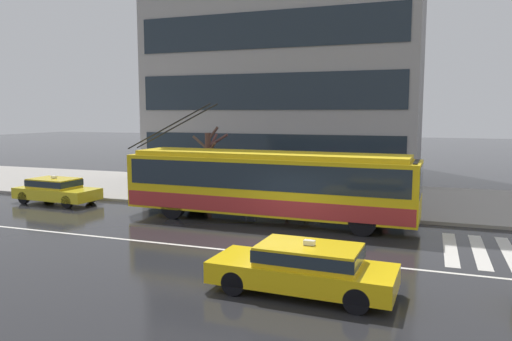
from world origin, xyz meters
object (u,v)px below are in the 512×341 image
(trolleybus, at_px, (268,183))
(taxi_oncoming_near, at_px, (305,266))
(pedestrian_walking_past, at_px, (388,172))
(bus_shelter, at_px, (284,166))
(pedestrian_waiting_by_pole, at_px, (287,169))
(street_tree_bare, at_px, (209,158))
(pedestrian_approaching_curb, at_px, (366,176))
(pedestrian_at_shelter, at_px, (306,172))
(taxi_queued_behind_bus, at_px, (56,189))

(trolleybus, relative_size, taxi_oncoming_near, 2.72)
(pedestrian_walking_past, bearing_deg, taxi_oncoming_near, -94.83)
(bus_shelter, relative_size, pedestrian_waiting_by_pole, 1.85)
(taxi_oncoming_near, xyz_separation_m, street_tree_bare, (-8.34, 12.00, 1.43))
(trolleybus, bearing_deg, taxi_oncoming_near, -65.10)
(bus_shelter, distance_m, pedestrian_approaching_curb, 4.03)
(pedestrian_at_shelter, bearing_deg, pedestrian_walking_past, 13.90)
(bus_shelter, bearing_deg, trolleybus, -84.52)
(taxi_queued_behind_bus, xyz_separation_m, pedestrian_approaching_curb, (15.07, 3.19, 0.98))
(bus_shelter, bearing_deg, street_tree_bare, 170.56)
(taxi_oncoming_near, relative_size, pedestrian_waiting_by_pole, 2.39)
(trolleybus, bearing_deg, pedestrian_waiting_by_pole, 94.67)
(taxi_oncoming_near, relative_size, bus_shelter, 1.29)
(pedestrian_waiting_by_pole, relative_size, street_tree_bare, 0.53)
(pedestrian_walking_past, distance_m, street_tree_bare, 9.36)
(trolleybus, distance_m, pedestrian_waiting_by_pole, 4.14)
(bus_shelter, bearing_deg, pedestrian_approaching_curb, -3.38)
(pedestrian_waiting_by_pole, distance_m, street_tree_bare, 4.50)
(trolleybus, relative_size, pedestrian_walking_past, 6.44)
(pedestrian_walking_past, distance_m, pedestrian_waiting_by_pole, 4.89)
(taxi_queued_behind_bus, bearing_deg, pedestrian_at_shelter, 14.84)
(bus_shelter, height_order, pedestrian_approaching_curb, bus_shelter)
(trolleybus, bearing_deg, pedestrian_walking_past, 43.99)
(bus_shelter, xyz_separation_m, pedestrian_at_shelter, (1.16, -0.19, -0.25))
(bus_shelter, distance_m, pedestrian_at_shelter, 1.20)
(trolleybus, distance_m, pedestrian_at_shelter, 3.56)
(pedestrian_at_shelter, xyz_separation_m, pedestrian_waiting_by_pole, (-1.15, 0.66, 0.04))
(taxi_queued_behind_bus, height_order, pedestrian_approaching_curb, pedestrian_approaching_curb)
(trolleybus, distance_m, taxi_oncoming_near, 8.44)
(trolleybus, xyz_separation_m, street_tree_bare, (-4.81, 4.39, 0.52))
(trolleybus, distance_m, taxi_queued_behind_bus, 11.44)
(pedestrian_walking_past, bearing_deg, bus_shelter, -171.42)
(pedestrian_walking_past, bearing_deg, street_tree_bare, 179.98)
(taxi_queued_behind_bus, distance_m, pedestrian_approaching_curb, 15.43)
(taxi_oncoming_near, bearing_deg, pedestrian_at_shelter, 103.80)
(bus_shelter, distance_m, pedestrian_walking_past, 4.96)
(pedestrian_approaching_curb, xyz_separation_m, street_tree_bare, (-8.47, 0.98, 0.44))
(pedestrian_at_shelter, bearing_deg, pedestrian_waiting_by_pole, 150.16)
(pedestrian_waiting_by_pole, bearing_deg, pedestrian_at_shelter, -29.84)
(pedestrian_at_shelter, height_order, street_tree_bare, street_tree_bare)
(taxi_oncoming_near, xyz_separation_m, pedestrian_waiting_by_pole, (-3.87, 11.74, 1.05))
(pedestrian_approaching_curb, bearing_deg, pedestrian_walking_past, 47.77)
(taxi_queued_behind_bus, height_order, taxi_oncoming_near, same)
(pedestrian_waiting_by_pole, bearing_deg, pedestrian_walking_past, 3.11)
(bus_shelter, bearing_deg, taxi_queued_behind_bus, -162.79)
(pedestrian_walking_past, height_order, street_tree_bare, street_tree_bare)
(trolleybus, bearing_deg, street_tree_bare, 137.58)
(pedestrian_waiting_by_pole, height_order, street_tree_bare, street_tree_bare)
(pedestrian_at_shelter, distance_m, pedestrian_approaching_curb, 2.85)
(taxi_queued_behind_bus, relative_size, bus_shelter, 1.21)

